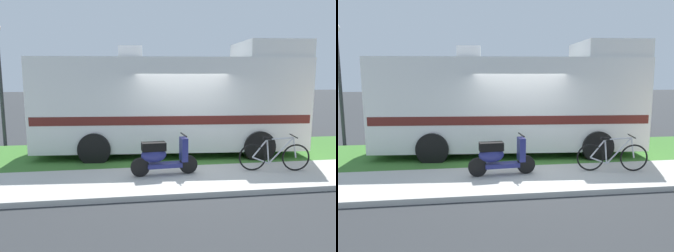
{
  "view_description": "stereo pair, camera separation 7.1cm",
  "coord_description": "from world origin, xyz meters",
  "views": [
    {
      "loc": [
        -1.67,
        -8.39,
        2.5
      ],
      "look_at": [
        -0.4,
        0.3,
        1.1
      ],
      "focal_mm": 35.19,
      "sensor_mm": 36.0,
      "label": 1
    },
    {
      "loc": [
        -1.6,
        -8.4,
        2.5
      ],
      "look_at": [
        -0.4,
        0.3,
        1.1
      ],
      "focal_mm": 35.19,
      "sensor_mm": 36.0,
      "label": 2
    }
  ],
  "objects": [
    {
      "name": "ground_plane",
      "position": [
        0.0,
        0.0,
        0.0
      ],
      "size": [
        80.0,
        80.0,
        0.0
      ],
      "primitive_type": "plane",
      "color": "#2D3033"
    },
    {
      "name": "sidewalk",
      "position": [
        0.0,
        -1.2,
        0.06
      ],
      "size": [
        24.0,
        2.0,
        0.12
      ],
      "color": "beige",
      "rests_on": "ground"
    },
    {
      "name": "grass_strip",
      "position": [
        0.0,
        1.5,
        0.04
      ],
      "size": [
        24.0,
        3.4,
        0.08
      ],
      "color": "#3D752D",
      "rests_on": "ground"
    },
    {
      "name": "motorhome_rv",
      "position": [
        -0.03,
        1.66,
        1.64
      ],
      "size": [
        8.08,
        3.06,
        3.45
      ],
      "color": "silver",
      "rests_on": "ground"
    },
    {
      "name": "scooter",
      "position": [
        -0.73,
        -0.92,
        0.58
      ],
      "size": [
        1.61,
        0.5,
        0.97
      ],
      "color": "black",
      "rests_on": "ground"
    },
    {
      "name": "bicycle",
      "position": [
        2.06,
        -0.96,
        0.5
      ],
      "size": [
        1.72,
        0.52,
        0.89
      ],
      "color": "black",
      "rests_on": "ground"
    },
    {
      "name": "pickup_truck_near",
      "position": [
        2.66,
        5.88,
        0.93
      ],
      "size": [
        5.45,
        2.36,
        1.73
      ],
      "color": "maroon",
      "rests_on": "ground"
    },
    {
      "name": "street_lamp_post",
      "position": [
        -5.69,
        3.6,
        2.53
      ],
      "size": [
        0.28,
        0.28,
        4.15
      ],
      "color": "#333338",
      "rests_on": "ground"
    }
  ]
}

